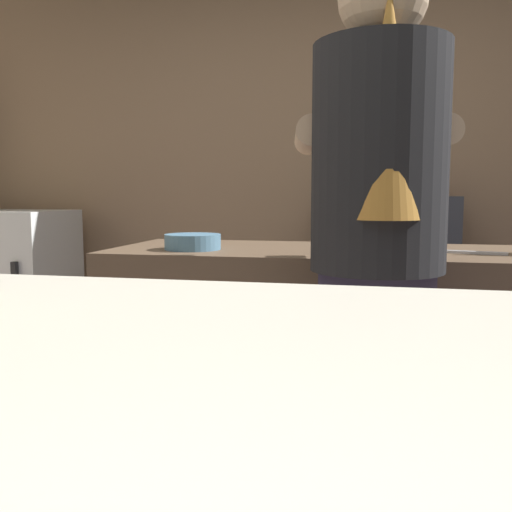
{
  "coord_description": "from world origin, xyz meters",
  "views": [
    {
      "loc": [
        0.19,
        -1.25,
        1.11
      ],
      "look_at": [
        0.09,
        -0.75,
        1.05
      ],
      "focal_mm": 39.12,
      "sensor_mm": 36.0,
      "label": 1
    }
  ],
  "objects": [
    {
      "name": "bottle_vinegar",
      "position": [
        -0.09,
        1.82,
        1.19
      ],
      "size": [
        0.06,
        0.06,
        0.23
      ],
      "color": "#D9C97E",
      "rests_on": "back_shelf"
    },
    {
      "name": "bottle_soy",
      "position": [
        0.53,
        2.0,
        1.17
      ],
      "size": [
        0.06,
        0.06,
        0.18
      ],
      "color": "red",
      "rests_on": "back_shelf"
    },
    {
      "name": "bottle_hot_sauce",
      "position": [
        0.02,
        1.94,
        1.2
      ],
      "size": [
        0.05,
        0.05,
        0.26
      ],
      "color": "black",
      "rests_on": "back_shelf"
    },
    {
      "name": "bottle_olive_oil",
      "position": [
        0.13,
        1.97,
        1.2
      ],
      "size": [
        0.07,
        0.07,
        0.24
      ],
      "color": "black",
      "rests_on": "back_shelf"
    },
    {
      "name": "prep_counter",
      "position": [
        0.35,
        0.65,
        0.46
      ],
      "size": [
        2.1,
        0.6,
        0.92
      ],
      "primitive_type": "cube",
      "color": "brown",
      "rests_on": "ground"
    },
    {
      "name": "back_shelf",
      "position": [
        0.25,
        1.92,
        0.55
      ],
      "size": [
        0.77,
        0.36,
        1.1
      ],
      "primitive_type": "cube",
      "color": "#353842",
      "rests_on": "ground"
    },
    {
      "name": "chefs_knife",
      "position": [
        0.48,
        0.6,
        0.93
      ],
      "size": [
        0.24,
        0.09,
        0.01
      ],
      "primitive_type": "cube",
      "rotation": [
        0.0,
        0.0,
        -0.23
      ],
      "color": "silver",
      "rests_on": "prep_counter"
    },
    {
      "name": "mini_fridge",
      "position": [
        -2.0,
        1.75,
        0.51
      ],
      "size": [
        0.7,
        0.58,
        1.01
      ],
      "color": "white",
      "rests_on": "ground"
    },
    {
      "name": "bartender",
      "position": [
        0.2,
        0.19,
        0.99
      ],
      "size": [
        0.46,
        0.54,
        1.7
      ],
      "rotation": [
        0.0,
        0.0,
        1.72
      ],
      "color": "#2F283C",
      "rests_on": "ground"
    },
    {
      "name": "mixing_bowl",
      "position": [
        -0.41,
        0.54,
        0.95
      ],
      "size": [
        0.19,
        0.19,
        0.05
      ],
      "primitive_type": "cylinder",
      "color": "teal",
      "rests_on": "prep_counter"
    },
    {
      "name": "wall_back",
      "position": [
        0.0,
        2.2,
        1.35
      ],
      "size": [
        5.2,
        0.1,
        2.7
      ],
      "primitive_type": "cube",
      "color": "#9A7A5C",
      "rests_on": "ground"
    }
  ]
}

